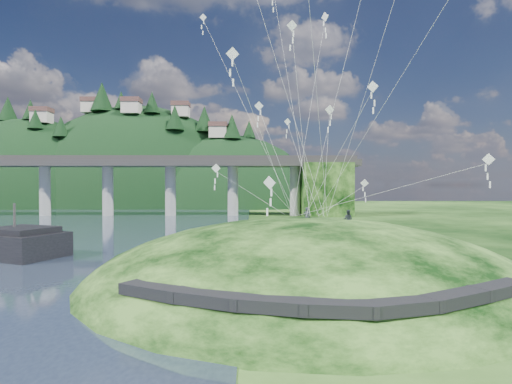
{
  "coord_description": "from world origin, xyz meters",
  "views": [
    {
      "loc": [
        3.59,
        -29.18,
        7.61
      ],
      "look_at": [
        4.0,
        6.0,
        7.0
      ],
      "focal_mm": 28.0,
      "sensor_mm": 36.0,
      "label": 1
    }
  ],
  "objects": [
    {
      "name": "kite_swarm",
      "position": [
        8.36,
        2.62,
        17.69
      ],
      "size": [
        19.39,
        17.6,
        21.44
      ],
      "color": "silver",
      "rests_on": "ground"
    },
    {
      "name": "ground",
      "position": [
        0.0,
        0.0,
        0.0
      ],
      "size": [
        320.0,
        320.0,
        0.0
      ],
      "primitive_type": "plane",
      "color": "black",
      "rests_on": "ground"
    },
    {
      "name": "kite_flyers",
      "position": [
        10.07,
        2.52,
        5.71
      ],
      "size": [
        3.89,
        1.7,
        1.73
      ],
      "color": "#272C35",
      "rests_on": "ground"
    },
    {
      "name": "footpath",
      "position": [
        7.46,
        -9.74,
        2.08
      ],
      "size": [
        22.29,
        5.84,
        0.83
      ],
      "color": "black",
      "rests_on": "ground"
    },
    {
      "name": "grass_hill",
      "position": [
        8.0,
        2.0,
        -1.5
      ],
      "size": [
        36.0,
        32.0,
        13.0
      ],
      "color": "black",
      "rests_on": "ground"
    },
    {
      "name": "far_ridge",
      "position": [
        -43.58,
        122.17,
        -7.44
      ],
      "size": [
        153.0,
        70.0,
        94.5
      ],
      "color": "black",
      "rests_on": "ground"
    },
    {
      "name": "wooden_dock",
      "position": [
        -2.88,
        3.84,
        0.4
      ],
      "size": [
        12.84,
        2.61,
        0.91
      ],
      "color": "#3A2A17",
      "rests_on": "ground"
    },
    {
      "name": "bridge",
      "position": [
        -26.46,
        70.07,
        9.7
      ],
      "size": [
        160.0,
        11.0,
        15.0
      ],
      "color": "#2D2B2B",
      "rests_on": "ground"
    }
  ]
}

